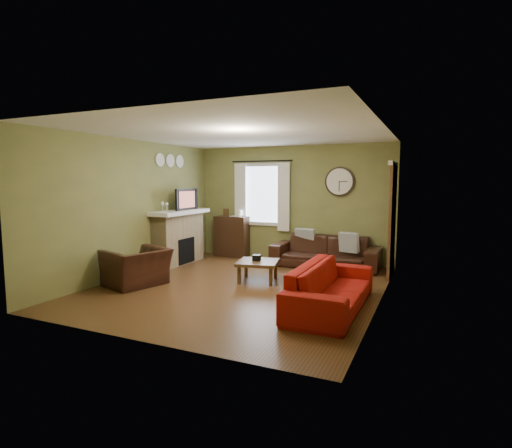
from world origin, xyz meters
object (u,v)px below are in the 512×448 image
at_px(bookshelf, 232,236).
at_px(armchair, 137,267).
at_px(coffee_table, 258,271).
at_px(sofa_red, 331,287).
at_px(sofa_brown, 325,252).

relative_size(bookshelf, armchair, 0.98).
bearing_deg(bookshelf, coffee_table, -51.42).
distance_m(bookshelf, sofa_red, 4.31).
distance_m(sofa_brown, armchair, 3.84).
bearing_deg(coffee_table, bookshelf, 128.58).
relative_size(bookshelf, sofa_red, 0.45).
bearing_deg(armchair, sofa_red, 109.07).
relative_size(armchair, coffee_table, 1.40).
height_order(sofa_red, armchair, armchair).
distance_m(bookshelf, sofa_brown, 2.39).
xyz_separation_m(sofa_brown, sofa_red, (0.78, -2.68, -0.01)).
height_order(bookshelf, coffee_table, bookshelf).
distance_m(sofa_red, coffee_table, 1.86).
relative_size(sofa_brown, sofa_red, 1.03).
height_order(bookshelf, armchair, bookshelf).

